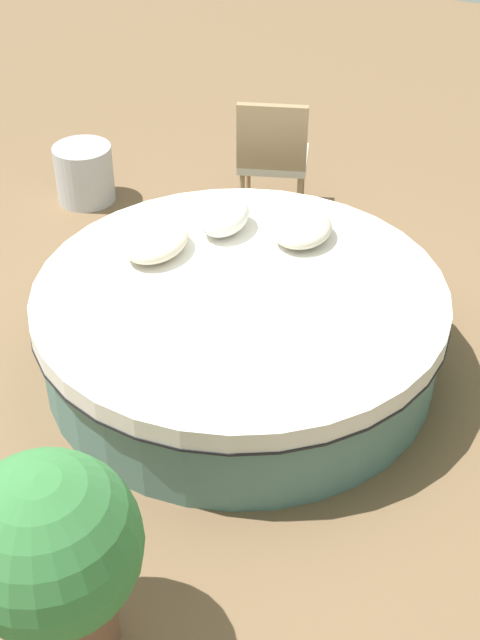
# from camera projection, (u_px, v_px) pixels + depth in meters

# --- Properties ---
(ground_plane) EXTENTS (16.00, 16.00, 0.00)m
(ground_plane) POSITION_uv_depth(u_px,v_px,m) (240.00, 365.00, 5.41)
(ground_plane) COLOR brown
(round_bed) EXTENTS (2.46, 2.46, 0.58)m
(round_bed) POSITION_uv_depth(u_px,v_px,m) (240.00, 327.00, 5.23)
(round_bed) COLOR #4C726B
(round_bed) RESTS_ON ground_plane
(throw_pillow_0) EXTENTS (0.45, 0.37, 0.16)m
(throw_pillow_0) POSITION_uv_depth(u_px,v_px,m) (302.00, 228.00, 5.45)
(throw_pillow_0) COLOR beige
(throw_pillow_0) RESTS_ON round_bed
(throw_pillow_1) EXTENTS (0.42, 0.30, 0.21)m
(throw_pillow_1) POSITION_uv_depth(u_px,v_px,m) (224.00, 216.00, 5.52)
(throw_pillow_1) COLOR white
(throw_pillow_1) RESTS_ON round_bed
(throw_pillow_2) EXTENTS (0.50, 0.37, 0.17)m
(throw_pillow_2) POSITION_uv_depth(u_px,v_px,m) (156.00, 241.00, 5.32)
(throw_pillow_2) COLOR beige
(throw_pillow_2) RESTS_ON round_bed
(patio_chair) EXTENTS (0.64, 0.65, 0.98)m
(patio_chair) POSITION_uv_depth(u_px,v_px,m) (273.00, 151.00, 6.55)
(patio_chair) COLOR #997A56
(patio_chair) RESTS_ON ground_plane
(planter) EXTENTS (0.77, 0.77, 1.07)m
(planter) POSITION_uv_depth(u_px,v_px,m) (51.00, 556.00, 3.49)
(planter) COLOR brown
(planter) RESTS_ON ground_plane
(side_table) EXTENTS (0.47, 0.47, 0.46)m
(side_table) POSITION_uv_depth(u_px,v_px,m) (84.00, 174.00, 6.97)
(side_table) COLOR #B7B7BC
(side_table) RESTS_ON ground_plane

